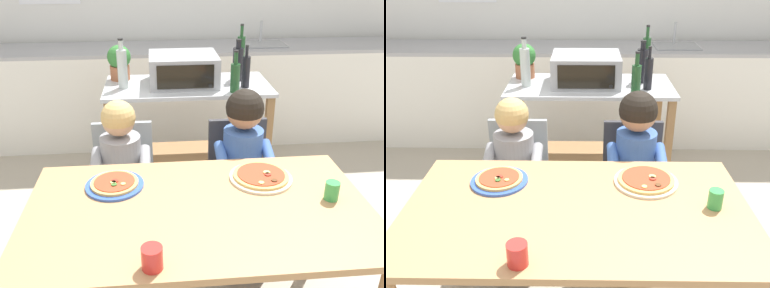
# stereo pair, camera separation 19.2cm
# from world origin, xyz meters

# --- Properties ---
(ground_plane) EXTENTS (11.02, 11.02, 0.00)m
(ground_plane) POSITION_xyz_m (0.00, 1.09, 0.00)
(ground_plane) COLOR #A89E8C
(kitchen_counter) EXTENTS (4.96, 0.60, 1.10)m
(kitchen_counter) POSITION_xyz_m (0.00, 2.38, 0.45)
(kitchen_counter) COLOR silver
(kitchen_counter) RESTS_ON ground
(kitchen_island_cart) EXTENTS (1.14, 0.55, 0.87)m
(kitchen_island_cart) POSITION_xyz_m (0.07, 1.32, 0.58)
(kitchen_island_cart) COLOR #B7BABF
(kitchen_island_cart) RESTS_ON ground
(toaster_oven) EXTENTS (0.46, 0.40, 0.20)m
(toaster_oven) POSITION_xyz_m (0.04, 1.35, 0.97)
(toaster_oven) COLOR #999BA0
(toaster_oven) RESTS_ON kitchen_island_cart
(bottle_slim_sauce) EXTENTS (0.06, 0.06, 0.38)m
(bottle_slim_sauce) POSITION_xyz_m (0.46, 1.48, 1.02)
(bottle_slim_sauce) COLOR #1E4723
(bottle_slim_sauce) RESTS_ON kitchen_island_cart
(bottle_brown_beer) EXTENTS (0.07, 0.07, 0.33)m
(bottle_brown_beer) POSITION_xyz_m (-0.37, 1.28, 1.01)
(bottle_brown_beer) COLOR #ADB7B2
(bottle_brown_beer) RESTS_ON kitchen_island_cart
(bottle_dark_olive_oil) EXTENTS (0.06, 0.06, 0.29)m
(bottle_dark_olive_oil) POSITION_xyz_m (0.45, 1.22, 0.98)
(bottle_dark_olive_oil) COLOR black
(bottle_dark_olive_oil) RESTS_ON kitchen_island_cart
(bottle_squat_spirits) EXTENTS (0.06, 0.06, 0.27)m
(bottle_squat_spirits) POSITION_xyz_m (0.36, 1.13, 0.97)
(bottle_squat_spirits) COLOR #1E4723
(bottle_squat_spirits) RESTS_ON kitchen_island_cart
(bottle_tall_green_wine) EXTENTS (0.07, 0.07, 0.29)m
(bottle_tall_green_wine) POSITION_xyz_m (0.43, 1.39, 0.99)
(bottle_tall_green_wine) COLOR black
(bottle_tall_green_wine) RESTS_ON kitchen_island_cart
(potted_herb_plant) EXTENTS (0.17, 0.17, 0.25)m
(potted_herb_plant) POSITION_xyz_m (-0.40, 1.49, 1.00)
(potted_herb_plant) COLOR #9E5B3D
(potted_herb_plant) RESTS_ON kitchen_island_cart
(dining_table) EXTENTS (1.45, 0.83, 0.75)m
(dining_table) POSITION_xyz_m (0.00, 0.00, 0.65)
(dining_table) COLOR #AD7F51
(dining_table) RESTS_ON ground
(dining_chair_left) EXTENTS (0.36, 0.36, 0.81)m
(dining_chair_left) POSITION_xyz_m (-0.36, 0.68, 0.48)
(dining_chair_left) COLOR gray
(dining_chair_left) RESTS_ON ground
(dining_chair_right) EXTENTS (0.36, 0.36, 0.81)m
(dining_chair_right) POSITION_xyz_m (0.31, 0.67, 0.48)
(dining_chair_right) COLOR #333338
(dining_chair_right) RESTS_ON ground
(child_in_grey_shirt) EXTENTS (0.32, 0.42, 0.99)m
(child_in_grey_shirt) POSITION_xyz_m (-0.36, 0.56, 0.64)
(child_in_grey_shirt) COLOR #424C6B
(child_in_grey_shirt) RESTS_ON ground
(child_in_blue_striped_shirt) EXTENTS (0.32, 0.42, 1.03)m
(child_in_blue_striped_shirt) POSITION_xyz_m (0.31, 0.55, 0.68)
(child_in_blue_striped_shirt) COLOR #424C6B
(child_in_blue_striped_shirt) RESTS_ON ground
(pizza_plate_blue_rimmed) EXTENTS (0.26, 0.26, 0.03)m
(pizza_plate_blue_rimmed) POSITION_xyz_m (-0.36, 0.20, 0.76)
(pizza_plate_blue_rimmed) COLOR #3356B7
(pizza_plate_blue_rimmed) RESTS_ON dining_table
(pizza_plate_cream) EXTENTS (0.29, 0.29, 0.03)m
(pizza_plate_cream) POSITION_xyz_m (0.31, 0.21, 0.76)
(pizza_plate_cream) COLOR beige
(pizza_plate_cream) RESTS_ON dining_table
(drinking_cup_red) EXTENTS (0.07, 0.07, 0.08)m
(drinking_cup_red) POSITION_xyz_m (-0.19, -0.34, 0.79)
(drinking_cup_red) COLOR red
(drinking_cup_red) RESTS_ON dining_table
(drinking_cup_green) EXTENTS (0.06, 0.06, 0.08)m
(drinking_cup_green) POSITION_xyz_m (0.57, 0.01, 0.79)
(drinking_cup_green) COLOR green
(drinking_cup_green) RESTS_ON dining_table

